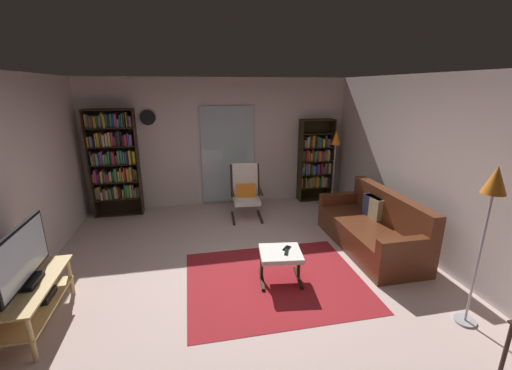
{
  "coord_description": "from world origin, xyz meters",
  "views": [
    {
      "loc": [
        -0.63,
        -3.83,
        2.42
      ],
      "look_at": [
        0.32,
        0.76,
        1.0
      ],
      "focal_mm": 22.91,
      "sensor_mm": 36.0,
      "label": 1
    }
  ],
  "objects_px": {
    "cell_phone": "(287,248)",
    "tv_stand": "(33,297)",
    "floor_lamp_by_sofa": "(493,195)",
    "wall_clock": "(148,117)",
    "bookshelf_near_sofa": "(315,162)",
    "ottoman": "(280,256)",
    "bookshelf_near_tv": "(114,159)",
    "leather_sofa": "(373,229)",
    "television": "(23,258)",
    "lounge_armchair": "(246,190)",
    "tv_remote": "(286,252)",
    "floor_lamp_by_shelf": "(335,147)"
  },
  "relations": [
    {
      "from": "cell_phone",
      "to": "floor_lamp_by_shelf",
      "type": "distance_m",
      "value": 2.97
    },
    {
      "from": "tv_stand",
      "to": "bookshelf_near_sofa",
      "type": "height_order",
      "value": "bookshelf_near_sofa"
    },
    {
      "from": "tv_stand",
      "to": "floor_lamp_by_sofa",
      "type": "bearing_deg",
      "value": -11.15
    },
    {
      "from": "ottoman",
      "to": "wall_clock",
      "type": "height_order",
      "value": "wall_clock"
    },
    {
      "from": "floor_lamp_by_sofa",
      "to": "tv_stand",
      "type": "bearing_deg",
      "value": 168.85
    },
    {
      "from": "leather_sofa",
      "to": "ottoman",
      "type": "relative_size",
      "value": 3.44
    },
    {
      "from": "bookshelf_near_sofa",
      "to": "television",
      "type": "bearing_deg",
      "value": -143.11
    },
    {
      "from": "ottoman",
      "to": "tv_remote",
      "type": "relative_size",
      "value": 4.0
    },
    {
      "from": "floor_lamp_by_sofa",
      "to": "bookshelf_near_sofa",
      "type": "bearing_deg",
      "value": 91.86
    },
    {
      "from": "bookshelf_near_sofa",
      "to": "wall_clock",
      "type": "distance_m",
      "value": 3.56
    },
    {
      "from": "leather_sofa",
      "to": "floor_lamp_by_sofa",
      "type": "bearing_deg",
      "value": -87.22
    },
    {
      "from": "lounge_armchair",
      "to": "ottoman",
      "type": "distance_m",
      "value": 2.25
    },
    {
      "from": "ottoman",
      "to": "floor_lamp_by_sofa",
      "type": "relative_size",
      "value": 0.34
    },
    {
      "from": "cell_phone",
      "to": "ottoman",
      "type": "bearing_deg",
      "value": -110.76
    },
    {
      "from": "ottoman",
      "to": "floor_lamp_by_shelf",
      "type": "distance_m",
      "value": 3.09
    },
    {
      "from": "tv_remote",
      "to": "ottoman",
      "type": "bearing_deg",
      "value": 167.35
    },
    {
      "from": "cell_phone",
      "to": "tv_stand",
      "type": "bearing_deg",
      "value": -133.88
    },
    {
      "from": "tv_stand",
      "to": "leather_sofa",
      "type": "distance_m",
      "value": 4.47
    },
    {
      "from": "tv_stand",
      "to": "bookshelf_near_sofa",
      "type": "xyz_separation_m",
      "value": [
        4.34,
        3.24,
        0.53
      ]
    },
    {
      "from": "bookshelf_near_tv",
      "to": "bookshelf_near_sofa",
      "type": "distance_m",
      "value": 4.07
    },
    {
      "from": "bookshelf_near_sofa",
      "to": "ottoman",
      "type": "bearing_deg",
      "value": -118.4
    },
    {
      "from": "tv_stand",
      "to": "tv_remote",
      "type": "distance_m",
      "value": 2.81
    },
    {
      "from": "ottoman",
      "to": "bookshelf_near_sofa",
      "type": "bearing_deg",
      "value": 61.6
    },
    {
      "from": "bookshelf_near_tv",
      "to": "leather_sofa",
      "type": "distance_m",
      "value": 4.76
    },
    {
      "from": "bookshelf_near_sofa",
      "to": "lounge_armchair",
      "type": "relative_size",
      "value": 1.73
    },
    {
      "from": "bookshelf_near_sofa",
      "to": "ottoman",
      "type": "xyz_separation_m",
      "value": [
        -1.6,
        -2.96,
        -0.51
      ]
    },
    {
      "from": "ottoman",
      "to": "tv_remote",
      "type": "xyz_separation_m",
      "value": [
        0.06,
        -0.04,
        0.08
      ]
    },
    {
      "from": "tv_stand",
      "to": "bookshelf_near_sofa",
      "type": "bearing_deg",
      "value": 36.71
    },
    {
      "from": "leather_sofa",
      "to": "cell_phone",
      "type": "relative_size",
      "value": 14.14
    },
    {
      "from": "television",
      "to": "lounge_armchair",
      "type": "relative_size",
      "value": 0.99
    },
    {
      "from": "television",
      "to": "bookshelf_near_tv",
      "type": "distance_m",
      "value": 3.19
    },
    {
      "from": "ottoman",
      "to": "wall_clock",
      "type": "distance_m",
      "value": 3.88
    },
    {
      "from": "cell_phone",
      "to": "leather_sofa",
      "type": "bearing_deg",
      "value": 58.7
    },
    {
      "from": "bookshelf_near_sofa",
      "to": "wall_clock",
      "type": "relative_size",
      "value": 6.09
    },
    {
      "from": "television",
      "to": "bookshelf_near_tv",
      "type": "xyz_separation_m",
      "value": [
        0.27,
        3.17,
        0.3
      ]
    },
    {
      "from": "television",
      "to": "bookshelf_near_tv",
      "type": "relative_size",
      "value": 0.5
    },
    {
      "from": "lounge_armchair",
      "to": "cell_phone",
      "type": "relative_size",
      "value": 7.3
    },
    {
      "from": "floor_lamp_by_sofa",
      "to": "wall_clock",
      "type": "height_order",
      "value": "wall_clock"
    },
    {
      "from": "leather_sofa",
      "to": "wall_clock",
      "type": "height_order",
      "value": "wall_clock"
    },
    {
      "from": "tv_remote",
      "to": "tv_stand",
      "type": "bearing_deg",
      "value": -152.83
    },
    {
      "from": "ottoman",
      "to": "wall_clock",
      "type": "relative_size",
      "value": 1.99
    },
    {
      "from": "tv_stand",
      "to": "bookshelf_near_sofa",
      "type": "distance_m",
      "value": 5.44
    },
    {
      "from": "television",
      "to": "leather_sofa",
      "type": "relative_size",
      "value": 0.51
    },
    {
      "from": "tv_stand",
      "to": "floor_lamp_by_sofa",
      "type": "height_order",
      "value": "floor_lamp_by_sofa"
    },
    {
      "from": "lounge_armchair",
      "to": "tv_remote",
      "type": "xyz_separation_m",
      "value": [
        0.12,
        -2.29,
        -0.11
      ]
    },
    {
      "from": "leather_sofa",
      "to": "ottoman",
      "type": "height_order",
      "value": "leather_sofa"
    },
    {
      "from": "tv_stand",
      "to": "ottoman",
      "type": "relative_size",
      "value": 1.98
    },
    {
      "from": "tv_stand",
      "to": "cell_phone",
      "type": "relative_size",
      "value": 8.16
    },
    {
      "from": "tv_stand",
      "to": "tv_remote",
      "type": "bearing_deg",
      "value": 4.78
    },
    {
      "from": "lounge_armchair",
      "to": "floor_lamp_by_shelf",
      "type": "distance_m",
      "value": 1.97
    }
  ]
}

